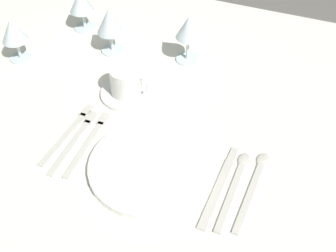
# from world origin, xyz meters

# --- Properties ---
(ground_plane) EXTENTS (6.00, 6.00, 0.00)m
(ground_plane) POSITION_xyz_m (0.00, 0.00, 0.00)
(ground_plane) COLOR slate
(dining_table) EXTENTS (1.80, 1.11, 0.74)m
(dining_table) POSITION_xyz_m (0.00, 0.00, 0.66)
(dining_table) COLOR silver
(dining_table) RESTS_ON ground
(dinner_plate) EXTENTS (0.26, 0.26, 0.02)m
(dinner_plate) POSITION_xyz_m (0.01, -0.21, 0.75)
(dinner_plate) COLOR white
(dinner_plate) RESTS_ON dining_table
(fork_outer) EXTENTS (0.02, 0.21, 0.00)m
(fork_outer) POSITION_xyz_m (-0.15, -0.18, 0.74)
(fork_outer) COLOR beige
(fork_outer) RESTS_ON dining_table
(fork_inner) EXTENTS (0.02, 0.21, 0.00)m
(fork_inner) POSITION_xyz_m (-0.18, -0.19, 0.74)
(fork_inner) COLOR beige
(fork_inner) RESTS_ON dining_table
(fork_salad) EXTENTS (0.03, 0.21, 0.00)m
(fork_salad) POSITION_xyz_m (-0.21, -0.17, 0.74)
(fork_salad) COLOR beige
(fork_salad) RESTS_ON dining_table
(dinner_knife) EXTENTS (0.03, 0.23, 0.00)m
(dinner_knife) POSITION_xyz_m (0.17, -0.20, 0.74)
(dinner_knife) COLOR beige
(dinner_knife) RESTS_ON dining_table
(spoon_soup) EXTENTS (0.03, 0.22, 0.01)m
(spoon_soup) POSITION_xyz_m (0.20, -0.17, 0.74)
(spoon_soup) COLOR beige
(spoon_soup) RESTS_ON dining_table
(spoon_dessert) EXTENTS (0.03, 0.22, 0.01)m
(spoon_dessert) POSITION_xyz_m (0.24, -0.16, 0.74)
(spoon_dessert) COLOR beige
(spoon_dessert) RESTS_ON dining_table
(saucer_left) EXTENTS (0.14, 0.14, 0.01)m
(saucer_left) POSITION_xyz_m (-0.14, 0.00, 0.74)
(saucer_left) COLOR white
(saucer_left) RESTS_ON dining_table
(coffee_cup_left) EXTENTS (0.11, 0.08, 0.07)m
(coffee_cup_left) POSITION_xyz_m (-0.13, 0.00, 0.79)
(coffee_cup_left) COLOR white
(coffee_cup_left) RESTS_ON saucer_left
(wine_glass_centre) EXTENTS (0.07, 0.07, 0.14)m
(wine_glass_centre) POSITION_xyz_m (-0.04, 0.20, 0.84)
(wine_glass_centre) COLOR silver
(wine_glass_centre) RESTS_ON dining_table
(wine_glass_left) EXTENTS (0.07, 0.07, 0.13)m
(wine_glass_left) POSITION_xyz_m (-0.49, 0.03, 0.83)
(wine_glass_left) COLOR silver
(wine_glass_left) RESTS_ON dining_table
(wine_glass_right) EXTENTS (0.07, 0.07, 0.14)m
(wine_glass_right) POSITION_xyz_m (-0.26, 0.16, 0.83)
(wine_glass_right) COLOR silver
(wine_glass_right) RESTS_ON dining_table
(wine_glass_far) EXTENTS (0.07, 0.07, 0.13)m
(wine_glass_far) POSITION_xyz_m (-0.39, 0.24, 0.83)
(wine_glass_far) COLOR silver
(wine_glass_far) RESTS_ON dining_table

